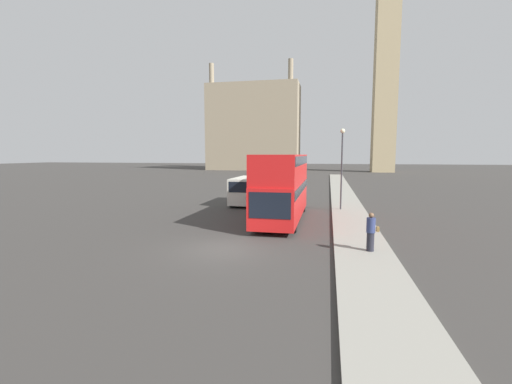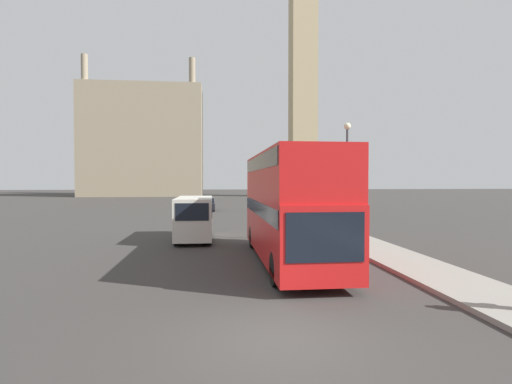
{
  "view_description": "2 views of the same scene",
  "coord_description": "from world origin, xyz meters",
  "px_view_note": "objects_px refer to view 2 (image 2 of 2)",
  "views": [
    {
      "loc": [
        4.66,
        -14.95,
        4.4
      ],
      "look_at": [
        0.22,
        6.04,
        2.04
      ],
      "focal_mm": 24.0,
      "sensor_mm": 36.0,
      "label": 1
    },
    {
      "loc": [
        -1.4,
        -8.17,
        3.29
      ],
      "look_at": [
        1.25,
        16.04,
        2.63
      ],
      "focal_mm": 28.0,
      "sensor_mm": 36.0,
      "label": 2
    }
  ],
  "objects_px": {
    "white_van": "(194,217)",
    "street_lamp": "(347,164)",
    "parked_sedan": "(206,205)",
    "red_double_decker_bus": "(290,202)",
    "clock_tower": "(303,37)"
  },
  "relations": [
    {
      "from": "white_van",
      "to": "street_lamp",
      "type": "height_order",
      "value": "street_lamp"
    },
    {
      "from": "street_lamp",
      "to": "parked_sedan",
      "type": "height_order",
      "value": "street_lamp"
    },
    {
      "from": "parked_sedan",
      "to": "white_van",
      "type": "bearing_deg",
      "value": -90.83
    },
    {
      "from": "red_double_decker_bus",
      "to": "white_van",
      "type": "distance_m",
      "value": 7.8
    },
    {
      "from": "white_van",
      "to": "street_lamp",
      "type": "xyz_separation_m",
      "value": [
        8.07,
        -1.99,
        2.9
      ]
    },
    {
      "from": "street_lamp",
      "to": "parked_sedan",
      "type": "distance_m",
      "value": 26.06
    },
    {
      "from": "clock_tower",
      "to": "white_van",
      "type": "xyz_separation_m",
      "value": [
        -20.29,
        -61.76,
        -32.63
      ]
    },
    {
      "from": "clock_tower",
      "to": "parked_sedan",
      "type": "distance_m",
      "value": 55.09
    },
    {
      "from": "red_double_decker_bus",
      "to": "parked_sedan",
      "type": "relative_size",
      "value": 2.15
    },
    {
      "from": "white_van",
      "to": "red_double_decker_bus",
      "type": "bearing_deg",
      "value": -57.88
    },
    {
      "from": "clock_tower",
      "to": "parked_sedan",
      "type": "relative_size",
      "value": 13.78
    },
    {
      "from": "red_double_decker_bus",
      "to": "white_van",
      "type": "xyz_separation_m",
      "value": [
        -4.1,
        6.53,
        -1.16
      ]
    },
    {
      "from": "street_lamp",
      "to": "parked_sedan",
      "type": "relative_size",
      "value": 1.29
    },
    {
      "from": "parked_sedan",
      "to": "clock_tower",
      "type": "bearing_deg",
      "value": 62.97
    },
    {
      "from": "red_double_decker_bus",
      "to": "white_van",
      "type": "bearing_deg",
      "value": 122.12
    }
  ]
}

